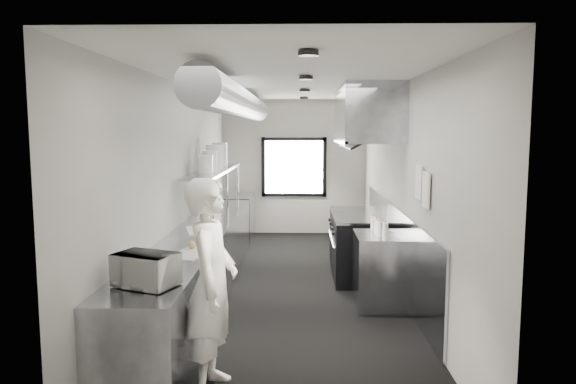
# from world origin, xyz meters

# --- Properties ---
(floor) EXTENTS (3.00, 8.00, 0.01)m
(floor) POSITION_xyz_m (0.00, 0.00, 0.00)
(floor) COLOR black
(floor) RESTS_ON ground
(ceiling) EXTENTS (3.00, 8.00, 0.01)m
(ceiling) POSITION_xyz_m (0.00, 0.00, 2.80)
(ceiling) COLOR silver
(ceiling) RESTS_ON wall_back
(wall_back) EXTENTS (3.00, 0.02, 2.80)m
(wall_back) POSITION_xyz_m (0.00, 4.00, 1.40)
(wall_back) COLOR #BAB6B0
(wall_back) RESTS_ON floor
(wall_front) EXTENTS (3.00, 0.02, 2.80)m
(wall_front) POSITION_xyz_m (0.00, -4.00, 1.40)
(wall_front) COLOR #BAB6B0
(wall_front) RESTS_ON floor
(wall_left) EXTENTS (0.02, 8.00, 2.80)m
(wall_left) POSITION_xyz_m (-1.50, 0.00, 1.40)
(wall_left) COLOR #BAB6B0
(wall_left) RESTS_ON floor
(wall_right) EXTENTS (0.02, 8.00, 2.80)m
(wall_right) POSITION_xyz_m (1.50, 0.00, 1.40)
(wall_right) COLOR #BAB6B0
(wall_right) RESTS_ON floor
(wall_cladding) EXTENTS (0.03, 5.50, 1.10)m
(wall_cladding) POSITION_xyz_m (1.48, 0.30, 0.55)
(wall_cladding) COLOR gray
(wall_cladding) RESTS_ON wall_right
(hvac_duct) EXTENTS (0.40, 6.40, 0.40)m
(hvac_duct) POSITION_xyz_m (-0.70, 0.40, 2.55)
(hvac_duct) COLOR gray
(hvac_duct) RESTS_ON ceiling
(service_window) EXTENTS (1.36, 0.05, 1.25)m
(service_window) POSITION_xyz_m (0.00, 3.96, 1.40)
(service_window) COLOR silver
(service_window) RESTS_ON wall_back
(exhaust_hood) EXTENTS (0.81, 2.20, 0.88)m
(exhaust_hood) POSITION_xyz_m (1.10, 0.70, 2.39)
(exhaust_hood) COLOR gray
(exhaust_hood) RESTS_ON ceiling
(prep_counter) EXTENTS (0.70, 6.00, 0.90)m
(prep_counter) POSITION_xyz_m (-1.15, -0.50, 0.45)
(prep_counter) COLOR gray
(prep_counter) RESTS_ON floor
(pass_shelf) EXTENTS (0.45, 3.00, 0.68)m
(pass_shelf) POSITION_xyz_m (-1.19, 1.00, 1.54)
(pass_shelf) COLOR gray
(pass_shelf) RESTS_ON prep_counter
(range) EXTENTS (0.88, 1.60, 0.94)m
(range) POSITION_xyz_m (1.04, 0.70, 0.47)
(range) COLOR black
(range) RESTS_ON floor
(bottle_station) EXTENTS (0.65, 0.80, 0.90)m
(bottle_station) POSITION_xyz_m (1.15, -0.70, 0.45)
(bottle_station) COLOR gray
(bottle_station) RESTS_ON floor
(far_work_table) EXTENTS (0.70, 1.20, 0.90)m
(far_work_table) POSITION_xyz_m (-1.15, 3.20, 0.45)
(far_work_table) COLOR gray
(far_work_table) RESTS_ON floor
(notice_sheet_a) EXTENTS (0.02, 0.28, 0.38)m
(notice_sheet_a) POSITION_xyz_m (1.47, -1.20, 1.60)
(notice_sheet_a) COLOR white
(notice_sheet_a) RESTS_ON wall_right
(notice_sheet_b) EXTENTS (0.02, 0.28, 0.38)m
(notice_sheet_b) POSITION_xyz_m (1.47, -1.55, 1.55)
(notice_sheet_b) COLOR white
(notice_sheet_b) RESTS_ON wall_right
(line_cook) EXTENTS (0.44, 0.66, 1.80)m
(line_cook) POSITION_xyz_m (-0.60, -2.89, 0.90)
(line_cook) COLOR white
(line_cook) RESTS_ON floor
(microwave) EXTENTS (0.55, 0.49, 0.27)m
(microwave) POSITION_xyz_m (-1.13, -2.94, 1.04)
(microwave) COLOR silver
(microwave) RESTS_ON prep_counter
(deli_tub_a) EXTENTS (0.14, 0.14, 0.09)m
(deli_tub_a) POSITION_xyz_m (-1.32, -2.66, 0.95)
(deli_tub_a) COLOR silver
(deli_tub_a) RESTS_ON prep_counter
(deli_tub_b) EXTENTS (0.19, 0.19, 0.11)m
(deli_tub_b) POSITION_xyz_m (-1.30, -2.61, 0.96)
(deli_tub_b) COLOR silver
(deli_tub_b) RESTS_ON prep_counter
(newspaper) EXTENTS (0.42, 0.47, 0.01)m
(newspaper) POSITION_xyz_m (-1.02, -1.86, 0.91)
(newspaper) COLOR white
(newspaper) RESTS_ON prep_counter
(small_plate) EXTENTS (0.21, 0.21, 0.01)m
(small_plate) POSITION_xyz_m (-1.02, -1.59, 0.91)
(small_plate) COLOR silver
(small_plate) RESTS_ON prep_counter
(pastry) EXTENTS (0.08, 0.08, 0.08)m
(pastry) POSITION_xyz_m (-1.02, -1.59, 0.96)
(pastry) COLOR tan
(pastry) RESTS_ON small_plate
(cutting_board) EXTENTS (0.53, 0.62, 0.02)m
(cutting_board) POSITION_xyz_m (-1.11, -0.48, 0.91)
(cutting_board) COLOR white
(cutting_board) RESTS_ON prep_counter
(knife_block) EXTENTS (0.13, 0.24, 0.25)m
(knife_block) POSITION_xyz_m (-1.25, 0.57, 1.03)
(knife_block) COLOR #57301E
(knife_block) RESTS_ON prep_counter
(plate_stack_a) EXTENTS (0.24, 0.24, 0.25)m
(plate_stack_a) POSITION_xyz_m (-1.21, 0.36, 1.70)
(plate_stack_a) COLOR silver
(plate_stack_a) RESTS_ON pass_shelf
(plate_stack_b) EXTENTS (0.30, 0.30, 0.31)m
(plate_stack_b) POSITION_xyz_m (-1.19, 0.62, 1.72)
(plate_stack_b) COLOR silver
(plate_stack_b) RESTS_ON pass_shelf
(plate_stack_c) EXTENTS (0.35, 0.35, 0.38)m
(plate_stack_c) POSITION_xyz_m (-1.19, 1.07, 1.76)
(plate_stack_c) COLOR silver
(plate_stack_c) RESTS_ON pass_shelf
(plate_stack_d) EXTENTS (0.29, 0.29, 0.40)m
(plate_stack_d) POSITION_xyz_m (-1.22, 1.77, 1.77)
(plate_stack_d) COLOR silver
(plate_stack_d) RESTS_ON pass_shelf
(squeeze_bottle_a) EXTENTS (0.08, 0.08, 0.20)m
(squeeze_bottle_a) POSITION_xyz_m (1.14, -1.00, 1.00)
(squeeze_bottle_a) COLOR white
(squeeze_bottle_a) RESTS_ON bottle_station
(squeeze_bottle_b) EXTENTS (0.08, 0.08, 0.18)m
(squeeze_bottle_b) POSITION_xyz_m (1.09, -0.81, 0.99)
(squeeze_bottle_b) COLOR white
(squeeze_bottle_b) RESTS_ON bottle_station
(squeeze_bottle_c) EXTENTS (0.07, 0.07, 0.17)m
(squeeze_bottle_c) POSITION_xyz_m (1.09, -0.68, 0.99)
(squeeze_bottle_c) COLOR white
(squeeze_bottle_c) RESTS_ON bottle_station
(squeeze_bottle_d) EXTENTS (0.07, 0.07, 0.18)m
(squeeze_bottle_d) POSITION_xyz_m (1.09, -0.58, 0.99)
(squeeze_bottle_d) COLOR white
(squeeze_bottle_d) RESTS_ON bottle_station
(squeeze_bottle_e) EXTENTS (0.06, 0.06, 0.18)m
(squeeze_bottle_e) POSITION_xyz_m (1.07, -0.39, 0.99)
(squeeze_bottle_e) COLOR white
(squeeze_bottle_e) RESTS_ON bottle_station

